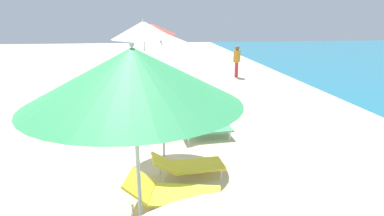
# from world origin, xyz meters

# --- Properties ---
(umbrella_third) EXTENTS (2.55, 2.55, 2.78)m
(umbrella_third) POSITION_xyz_m (-0.25, 6.25, 2.38)
(umbrella_third) COLOR silver
(umbrella_third) RESTS_ON ground
(lounger_third_shoreside) EXTENTS (1.64, 1.01, 0.56)m
(lounger_third_shoreside) POSITION_xyz_m (0.22, 7.17, 0.28)
(lounger_third_shoreside) COLOR yellow
(lounger_third_shoreside) RESTS_ON ground
(umbrella_fourth) EXTENTS (2.01, 2.01, 2.57)m
(umbrella_fourth) POSITION_xyz_m (0.18, 9.17, 2.27)
(umbrella_fourth) COLOR silver
(umbrella_fourth) RESTS_ON ground
(lounger_fourth_shoreside) EXTENTS (1.37, 0.77, 0.54)m
(lounger_fourth_shoreside) POSITION_xyz_m (1.29, 10.17, 0.28)
(lounger_fourth_shoreside) COLOR #4CA572
(lounger_fourth_shoreside) RESTS_ON ground
(lounger_fourth_inland) EXTENTS (1.44, 0.69, 0.49)m
(lounger_fourth_inland) POSITION_xyz_m (0.59, 8.16, 0.26)
(lounger_fourth_inland) COLOR yellow
(lounger_fourth_inland) RESTS_ON ground
(umbrella_fifth) EXTENTS (2.01, 2.01, 2.95)m
(umbrella_fifth) POSITION_xyz_m (-0.21, 12.70, 2.61)
(umbrella_fifth) COLOR silver
(umbrella_fifth) RESTS_ON ground
(lounger_fifth_shoreside) EXTENTS (1.24, 0.69, 0.54)m
(lounger_fifth_shoreside) POSITION_xyz_m (0.66, 13.91, 0.26)
(lounger_fifth_shoreside) COLOR yellow
(lounger_fifth_shoreside) RESTS_ON ground
(lounger_fifth_inland) EXTENTS (1.56, 0.89, 0.60)m
(lounger_fifth_inland) POSITION_xyz_m (0.67, 11.58, 0.32)
(lounger_fifth_inland) COLOR yellow
(lounger_fifth_inland) RESTS_ON ground
(umbrella_sixth) EXTENTS (2.41, 2.41, 2.54)m
(umbrella_sixth) POSITION_xyz_m (0.34, 15.37, 2.23)
(umbrella_sixth) COLOR olive
(umbrella_sixth) RESTS_ON ground
(lounger_sixth_shoreside) EXTENTS (1.58, 0.92, 0.67)m
(lounger_sixth_shoreside) POSITION_xyz_m (1.29, 16.30, 0.31)
(lounger_sixth_shoreside) COLOR yellow
(lounger_sixth_shoreside) RESTS_ON ground
(lounger_sixth_inland) EXTENTS (1.46, 1.00, 0.55)m
(lounger_sixth_inland) POSITION_xyz_m (1.26, 14.12, 0.29)
(lounger_sixth_inland) COLOR #4CA572
(lounger_sixth_inland) RESTS_ON ground
(umbrella_farthest) EXTENTS (2.35, 2.35, 2.72)m
(umbrella_farthest) POSITION_xyz_m (0.11, 18.65, 2.40)
(umbrella_farthest) COLOR silver
(umbrella_farthest) RESTS_ON ground
(lounger_farthest_shoreside) EXTENTS (1.27, 0.75, 0.60)m
(lounger_farthest_shoreside) POSITION_xyz_m (0.60, 19.60, 0.31)
(lounger_farthest_shoreside) COLOR yellow
(lounger_farthest_shoreside) RESTS_ON ground
(lounger_farthest_inland) EXTENTS (1.28, 0.64, 0.55)m
(lounger_farthest_inland) POSITION_xyz_m (1.21, 17.70, 0.30)
(lounger_farthest_inland) COLOR yellow
(lounger_farthest_inland) RESTS_ON ground
(person_walking_near) EXTENTS (0.40, 0.42, 1.57)m
(person_walking_near) POSITION_xyz_m (4.30, 18.19, 0.95)
(person_walking_near) COLOR #D8334C
(person_walking_near) RESTS_ON ground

